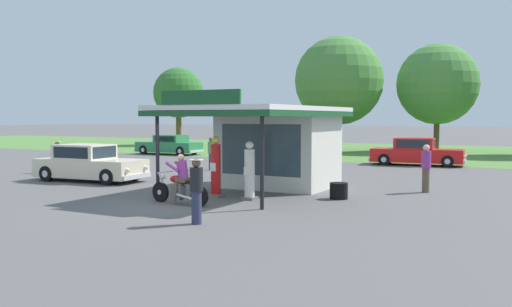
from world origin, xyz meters
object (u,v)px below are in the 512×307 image
featured_classic_sedan (89,164)px  bystander_chatting_near_pumps (426,167)px  gas_pump_nearside (216,169)px  parked_car_back_row_centre (298,148)px  parked_car_back_row_centre_left (169,145)px  bystander_admiring_sedan (58,156)px  gas_pump_offside (250,173)px  spare_tire_stack (339,191)px  bystander_leaning_by_kiosk (211,153)px  parked_car_back_row_far_left (417,153)px  motorcycle_with_rider (180,184)px  bystander_standing_back_lot (196,189)px

featured_classic_sedan → bystander_chatting_near_pumps: bearing=13.2°
gas_pump_nearside → parked_car_back_row_centre: (-5.12, 18.30, -0.29)m
featured_classic_sedan → gas_pump_nearside: bearing=-11.1°
parked_car_back_row_centre_left → bystander_admiring_sedan: bearing=-75.6°
gas_pump_offside → spare_tire_stack: (2.53, 1.55, -0.61)m
parked_car_back_row_centre → bystander_leaning_by_kiosk: size_ratio=3.29×
bystander_admiring_sedan → bystander_chatting_near_pumps: bearing=4.4°
gas_pump_nearside → bystander_chatting_near_pumps: bearing=36.9°
parked_car_back_row_far_left → parked_car_back_row_centre: size_ratio=0.95×
bystander_chatting_near_pumps → parked_car_back_row_centre_left: bearing=149.9°
parked_car_back_row_centre → bystander_leaning_by_kiosk: 10.38m
featured_classic_sedan → bystander_admiring_sedan: 4.33m
gas_pump_nearside → bystander_admiring_sedan: gas_pump_nearside is taller
motorcycle_with_rider → parked_car_back_row_centre_left: (-14.56, 18.48, 0.00)m
bystander_chatting_near_pumps → spare_tire_stack: bystander_chatting_near_pumps is taller
bystander_chatting_near_pumps → gas_pump_offside: bearing=-136.2°
spare_tire_stack → bystander_standing_back_lot: bearing=-106.3°
gas_pump_offside → parked_car_back_row_far_left: gas_pump_offside is taller
gas_pump_offside → bystander_leaning_by_kiosk: (-6.67, 7.93, 0.01)m
motorcycle_with_rider → parked_car_back_row_centre_left: size_ratio=0.45×
parked_car_back_row_far_left → parked_car_back_row_centre_left: size_ratio=1.06×
spare_tire_stack → parked_car_back_row_far_left: bearing=92.3°
motorcycle_with_rider → parked_car_back_row_far_left: motorcycle_with_rider is taller
parked_car_back_row_centre_left → bystander_leaning_by_kiosk: bystander_leaning_by_kiosk is taller
motorcycle_with_rider → spare_tire_stack: motorcycle_with_rider is taller
gas_pump_nearside → featured_classic_sedan: size_ratio=0.41×
bystander_leaning_by_kiosk → bystander_chatting_near_pumps: 11.90m
parked_car_back_row_centre_left → parked_car_back_row_far_left: bearing=-2.2°
motorcycle_with_rider → bystander_standing_back_lot: size_ratio=1.36×
motorcycle_with_rider → featured_classic_sedan: bearing=155.2°
parked_car_back_row_centre_left → bystander_leaning_by_kiosk: (9.31, -8.66, 0.24)m
parked_car_back_row_centre_left → bystander_chatting_near_pumps: (20.72, -12.03, 0.26)m
motorcycle_with_rider → bystander_standing_back_lot: (2.25, -2.37, 0.24)m
featured_classic_sedan → spare_tire_stack: (11.14, 0.13, -0.44)m
motorcycle_with_rider → parked_car_back_row_centre: size_ratio=0.41×
featured_classic_sedan → bystander_chatting_near_pumps: (13.35, 3.13, 0.21)m
parked_car_back_row_far_left → parked_car_back_row_centre_left: bearing=177.8°
parked_car_back_row_far_left → motorcycle_with_rider: bearing=-100.7°
parked_car_back_row_centre → bystander_leaning_by_kiosk: (-0.23, -10.37, 0.24)m
bystander_standing_back_lot → bystander_chatting_near_pumps: size_ratio=0.97×
gas_pump_offside → parked_car_back_row_centre_left: 23.03m
motorcycle_with_rider → parked_car_back_row_far_left: bearing=79.3°
parked_car_back_row_centre_left → bystander_chatting_near_pumps: bearing=-30.1°
bystander_leaning_by_kiosk → bystander_admiring_sedan: size_ratio=1.10×
featured_classic_sedan → bystander_standing_back_lot: 11.02m
parked_car_back_row_far_left → parked_car_back_row_centre: (-8.39, 2.41, -0.04)m
parked_car_back_row_centre_left → spare_tire_stack: (18.50, -15.03, -0.39)m
bystander_chatting_near_pumps → motorcycle_with_rider: bearing=-133.7°
spare_tire_stack → featured_classic_sedan: bearing=-179.3°
parked_car_back_row_centre_left → parked_car_back_row_centre: (9.54, 1.71, 0.00)m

